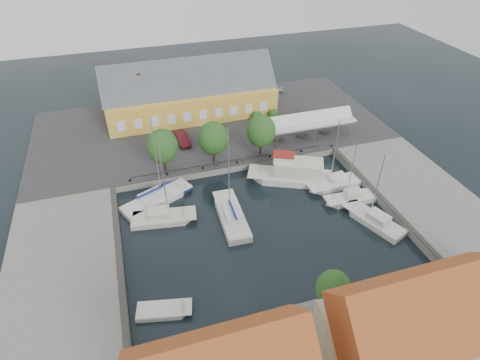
% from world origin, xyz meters
% --- Properties ---
extents(ground, '(140.00, 140.00, 0.00)m').
position_xyz_m(ground, '(0.00, 0.00, 0.00)').
color(ground, black).
rests_on(ground, ground).
extents(north_quay, '(56.00, 26.00, 1.00)m').
position_xyz_m(north_quay, '(0.00, 23.00, 0.50)').
color(north_quay, '#2D2D30').
rests_on(north_quay, ground).
extents(west_quay, '(12.00, 24.00, 1.00)m').
position_xyz_m(west_quay, '(-22.00, -2.00, 0.50)').
color(west_quay, slate).
rests_on(west_quay, ground).
extents(east_quay, '(12.00, 24.00, 1.00)m').
position_xyz_m(east_quay, '(22.00, -2.00, 0.50)').
color(east_quay, slate).
rests_on(east_quay, ground).
extents(quay_edge_fittings, '(56.00, 24.72, 0.40)m').
position_xyz_m(quay_edge_fittings, '(0.02, 4.75, 1.06)').
color(quay_edge_fittings, '#383533').
rests_on(quay_edge_fittings, north_quay).
extents(warehouse, '(28.56, 14.00, 9.55)m').
position_xyz_m(warehouse, '(-2.60, 28.36, 4.43)').
color(warehouse, gold).
rests_on(warehouse, north_quay).
extents(tent_canopy, '(14.00, 4.00, 2.83)m').
position_xyz_m(tent_canopy, '(14.00, 14.50, 3.68)').
color(tent_canopy, silver).
rests_on(tent_canopy, north_quay).
extents(quay_trees, '(18.20, 4.20, 6.30)m').
position_xyz_m(quay_trees, '(-2.00, 12.00, 4.88)').
color(quay_trees, black).
rests_on(quay_trees, north_quay).
extents(car_silver, '(4.80, 2.96, 1.53)m').
position_xyz_m(car_silver, '(14.56, 32.23, 1.76)').
color(car_silver, '#AEB1B6').
rests_on(car_silver, north_quay).
extents(car_red, '(2.01, 4.85, 1.56)m').
position_xyz_m(car_red, '(-5.37, 18.66, 1.78)').
color(car_red, '#501218').
rests_on(car_red, north_quay).
extents(center_sailboat, '(3.09, 9.46, 12.77)m').
position_xyz_m(center_sailboat, '(-2.82, 0.34, 0.36)').
color(center_sailboat, silver).
rests_on(center_sailboat, ground).
extents(trawler, '(11.91, 7.99, 5.00)m').
position_xyz_m(trawler, '(7.62, 5.67, 1.02)').
color(trawler, silver).
rests_on(trawler, ground).
extents(east_boat_a, '(7.70, 2.93, 10.80)m').
position_xyz_m(east_boat_a, '(12.44, 2.84, 0.26)').
color(east_boat_a, silver).
rests_on(east_boat_a, ground).
extents(east_boat_b, '(6.77, 2.46, 9.35)m').
position_xyz_m(east_boat_b, '(12.88, -0.68, 0.26)').
color(east_boat_b, silver).
rests_on(east_boat_b, ground).
extents(east_boat_c, '(5.15, 8.16, 10.19)m').
position_xyz_m(east_boat_c, '(13.49, -5.39, 0.26)').
color(east_boat_c, silver).
rests_on(east_boat_c, ground).
extents(west_boat_a, '(9.77, 6.42, 12.59)m').
position_xyz_m(west_boat_a, '(-11.24, 6.56, 0.27)').
color(west_boat_a, silver).
rests_on(west_boat_a, ground).
extents(west_boat_b, '(8.17, 3.83, 10.84)m').
position_xyz_m(west_boat_b, '(-10.94, 2.79, 0.26)').
color(west_boat_b, beige).
rests_on(west_boat_b, ground).
extents(launch_sw, '(5.56, 3.06, 0.98)m').
position_xyz_m(launch_sw, '(-12.77, -10.33, 0.09)').
color(launch_sw, silver).
rests_on(launch_sw, ground).
extents(launch_nw, '(4.35, 3.08, 0.88)m').
position_xyz_m(launch_nw, '(-8.26, 8.49, 0.09)').
color(launch_nw, navy).
rests_on(launch_nw, ground).
extents(townhouses, '(36.30, 8.50, 12.00)m').
position_xyz_m(townhouses, '(1.93, -23.24, 5.82)').
color(townhouses, beige).
rests_on(townhouses, south_bank).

